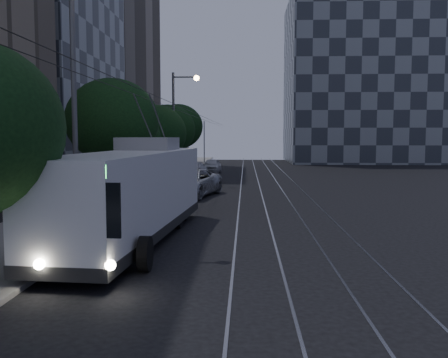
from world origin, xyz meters
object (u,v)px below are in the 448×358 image
car_white_c (193,171)px  car_white_d (212,166)px  trolleybus (133,194)px  car_white_a (182,180)px  streetlamp_near (85,73)px  car_white_b (192,171)px  streetlamp_far (178,117)px  pickup_silver (189,183)px

car_white_c → car_white_d: 6.90m
trolleybus → car_white_c: 27.52m
car_white_a → streetlamp_near: streetlamp_near is taller
trolleybus → car_white_c: trolleybus is taller
trolleybus → car_white_a: trolleybus is taller
car_white_b → streetlamp_far: streetlamp_far is taller
car_white_c → streetlamp_near: bearing=-91.7°
pickup_silver → car_white_a: bearing=116.5°
pickup_silver → streetlamp_far: bearing=115.5°
trolleybus → car_white_a: size_ratio=3.42×
trolleybus → streetlamp_near: streetlamp_near is taller
trolleybus → car_white_b: trolleybus is taller
car_white_c → streetlamp_far: bearing=-95.5°
pickup_silver → car_white_c: size_ratio=1.48×
pickup_silver → car_white_b: 13.42m
pickup_silver → car_white_c: 13.91m
pickup_silver → car_white_c: bearing=108.5°
trolleybus → car_white_d: size_ratio=2.96×
streetlamp_near → trolleybus: bearing=-11.4°
car_white_c → streetlamp_near: streetlamp_near is taller
trolleybus → car_white_d: trolleybus is taller
car_white_d → trolleybus: bearing=-88.3°
car_white_d → car_white_c: bearing=-97.9°
car_white_b → streetlamp_near: bearing=-80.7°
streetlamp_near → car_white_a: bearing=85.7°
pickup_silver → trolleybus: bearing=-78.4°
car_white_c → streetlamp_far: size_ratio=0.48×
trolleybus → car_white_a: (-0.50, 18.06, -1.13)m
car_white_b → car_white_c: 0.51m
car_white_c → streetlamp_far: streetlamp_far is taller
car_white_b → car_white_c: (0.10, 0.50, -0.04)m
car_white_b → car_white_d: 7.41m
car_white_a → car_white_c: 9.43m
trolleybus → car_white_b: bearing=96.2°
car_white_a → streetlamp_far: 6.30m
trolleybus → streetlamp_near: (-1.84, 0.37, 4.50)m
car_white_b → car_white_c: car_white_b is taller
car_white_b → car_white_c: size_ratio=1.19×
car_white_d → car_white_b: bearing=-97.9°
pickup_silver → streetlamp_far: (-1.76, 8.43, 4.58)m
car_white_b → streetlamp_near: streetlamp_near is taller
car_white_b → streetlamp_near: 27.21m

